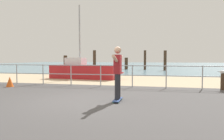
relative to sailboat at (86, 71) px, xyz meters
The scene contains 15 objects.
ground_plane 8.51m from the sailboat, 74.11° to the right, with size 24.00×10.00×0.04m, color #474444.
beach_strip 2.39m from the sailboat, ahead, with size 24.00×6.00×0.04m, color tan.
sea_surface 27.93m from the sailboat, 85.22° to the left, with size 72.00×50.00×0.04m, color slate.
railing_fence 4.09m from the sailboat, 60.89° to the right, with size 12.26×0.05×1.05m.
sailboat is the anchor object (origin of this frame).
skateboard 7.77m from the sailboat, 63.33° to the right, with size 0.21×0.80×0.08m.
skateboarder 7.77m from the sailboat, 63.33° to the right, with size 0.22×1.45×1.65m.
bollard_short 8.21m from the sailboat, 26.04° to the right, with size 0.18×0.18×0.71m, color #422D1E.
seagull 8.23m from the sailboat, 26.08° to the right, with size 0.38×0.38×0.18m.
groyne_post_0 6.09m from the sailboat, 127.44° to the left, with size 0.33×0.33×1.60m, color #422D1E.
groyne_post_1 6.72m from the sailboat, 102.61° to the left, with size 0.30×0.30×2.11m, color #422D1E.
groyne_post_2 12.11m from the sailboat, 86.34° to the left, with size 0.39×0.39×1.41m, color #422D1E.
groyne_post_3 12.08m from the sailboat, 75.55° to the left, with size 0.27×0.27×2.25m, color #422D1E.
groyne_post_4 12.05m from the sailboat, 64.14° to the left, with size 0.32×0.32×2.19m, color #422D1E.
traffic_cone 5.16m from the sailboat, 114.73° to the right, with size 0.36×0.36×0.50m, color #E55919.
Camera 1 is at (2.47, -6.43, 1.38)m, focal length 34.91 mm.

